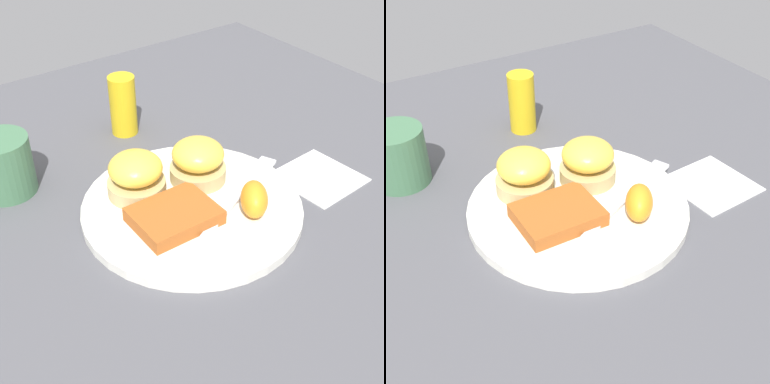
% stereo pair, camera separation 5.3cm
% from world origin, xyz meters
% --- Properties ---
extents(ground_plane, '(1.10, 1.10, 0.00)m').
position_xyz_m(ground_plane, '(0.00, 0.00, 0.00)').
color(ground_plane, '#4C4C51').
extents(plate, '(0.30, 0.30, 0.01)m').
position_xyz_m(plate, '(0.00, 0.00, 0.01)').
color(plate, silver).
rests_on(plate, ground_plane).
extents(sandwich_benedict_left, '(0.08, 0.08, 0.06)m').
position_xyz_m(sandwich_benedict_left, '(-0.04, -0.04, 0.04)').
color(sandwich_benedict_left, tan).
rests_on(sandwich_benedict_left, plate).
extents(sandwich_benedict_right, '(0.08, 0.08, 0.06)m').
position_xyz_m(sandwich_benedict_right, '(0.05, -0.07, 0.04)').
color(sandwich_benedict_right, tan).
rests_on(sandwich_benedict_right, plate).
extents(hashbrown_patty, '(0.11, 0.09, 0.02)m').
position_xyz_m(hashbrown_patty, '(0.04, 0.02, 0.02)').
color(hashbrown_patty, '#A3521F').
rests_on(hashbrown_patty, plate).
extents(orange_wedge, '(0.06, 0.07, 0.04)m').
position_xyz_m(orange_wedge, '(-0.05, 0.06, 0.04)').
color(orange_wedge, orange).
rests_on(orange_wedge, plate).
extents(fork, '(0.20, 0.10, 0.00)m').
position_xyz_m(fork, '(-0.08, 0.02, 0.02)').
color(fork, silver).
rests_on(fork, plate).
extents(cup, '(0.11, 0.08, 0.09)m').
position_xyz_m(cup, '(0.18, -0.20, 0.04)').
color(cup, '#42704C').
rests_on(cup, ground_plane).
extents(napkin, '(0.12, 0.12, 0.00)m').
position_xyz_m(napkin, '(-0.20, 0.05, 0.00)').
color(napkin, white).
rests_on(napkin, ground_plane).
extents(condiment_bottle, '(0.04, 0.04, 0.10)m').
position_xyz_m(condiment_bottle, '(-0.04, -0.24, 0.05)').
color(condiment_bottle, gold).
rests_on(condiment_bottle, ground_plane).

